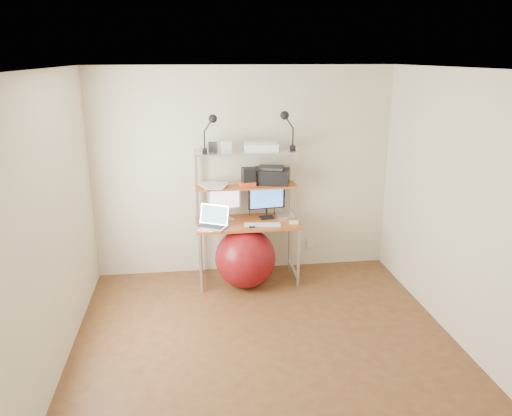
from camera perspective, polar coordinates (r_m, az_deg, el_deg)
The scene contains 20 objects.
room at distance 4.31m, azimuth 1.28°, elevation -1.21°, with size 3.60×3.60×3.60m.
computer_desk at distance 5.82m, azimuth -1.06°, elevation 0.63°, with size 1.20×0.60×1.57m.
wall_outlet at distance 6.44m, azimuth 6.22°, elevation -3.98°, with size 0.08×0.01×0.12m, color silver.
monitor_silver at distance 5.86m, azimuth -3.60°, elevation 0.99°, with size 0.40×0.20×0.46m.
monitor_black at distance 5.91m, azimuth 1.22°, elevation 0.96°, with size 0.45×0.14×0.45m.
laptop at distance 5.68m, azimuth -4.97°, elevation -1.61°, with size 0.44×0.41×0.30m.
keyboard at distance 5.71m, azimuth 0.73°, elevation -1.91°, with size 0.42×0.12×0.01m, color silver.
mouse at distance 5.79m, azimuth 4.35°, elevation -1.63°, with size 0.10×0.06×0.03m, color silver.
mac_mini at distance 5.98m, azimuth 3.37°, elevation -0.91°, with size 0.22×0.22×0.04m, color silver.
phone at distance 5.67m, azimuth -0.47°, elevation -2.05°, with size 0.07×0.13×0.01m, color black.
printer at distance 5.89m, azimuth 1.70°, elevation 3.74°, with size 0.48×0.39×0.20m.
nas_cube at distance 5.79m, azimuth -0.87°, elevation 3.60°, with size 0.14×0.14×0.21m, color black.
red_box at distance 5.78m, azimuth -1.00°, elevation 2.77°, with size 0.18×0.12×0.05m, color #CB4B20.
scanner at distance 5.76m, azimuth 0.59°, elevation 7.04°, with size 0.42×0.30×0.10m.
box_white at distance 5.68m, azimuth -3.44°, elevation 7.01°, with size 0.11×0.09×0.13m, color silver.
box_grey at distance 5.75m, azimuth -4.95°, elevation 6.98°, with size 0.10×0.10×0.10m, color #302F32.
clip_lamp_left at distance 5.58m, azimuth -5.16°, elevation 9.42°, with size 0.17×0.10×0.43m.
clip_lamp_right at distance 5.73m, azimuth 3.49°, elevation 9.81°, with size 0.18×0.10×0.45m.
exercise_ball at distance 5.81m, azimuth -1.22°, elevation -5.73°, with size 0.70×0.70×0.70m, color maroon.
paper_stack at distance 5.80m, azimuth -4.97°, elevation 2.63°, with size 0.37×0.41×0.02m.
Camera 1 is at (-0.65, -4.04, 2.60)m, focal length 35.00 mm.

